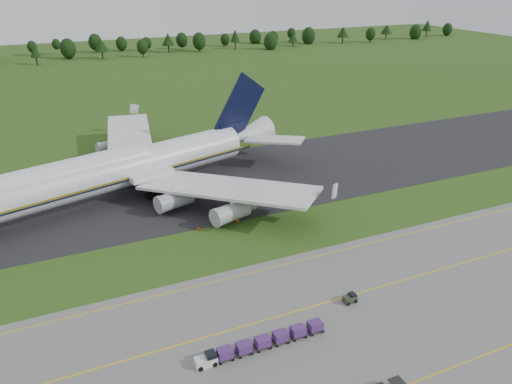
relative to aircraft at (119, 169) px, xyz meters
name	(u,v)px	position (x,y,z in m)	size (l,w,h in m)	color
ground	(236,243)	(15.28, -29.06, -6.57)	(600.00, 600.00, 0.00)	#294915
apron	(336,367)	(15.28, -63.06, -6.54)	(300.00, 52.00, 0.06)	slate
taxiway	(190,187)	(15.28, -1.06, -6.53)	(300.00, 40.00, 0.08)	black
apron_markings	(308,333)	(15.28, -56.04, -6.51)	(300.00, 30.20, 0.01)	gold
tree_line	(127,46)	(37.93, 191.87, -0.45)	(525.53, 22.26, 11.98)	black
aircraft	(119,169)	(0.00, 0.00, 0.00)	(81.63, 76.57, 23.01)	silver
baggage_train	(260,343)	(7.99, -56.04, -5.64)	(18.30, 1.66, 1.60)	silver
utility_cart	(350,299)	(24.46, -52.39, -5.97)	(2.06, 1.40, 1.10)	#2B3323
edge_markers	(218,225)	(14.63, -21.56, -6.30)	(8.66, 0.30, 0.60)	#EB4707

